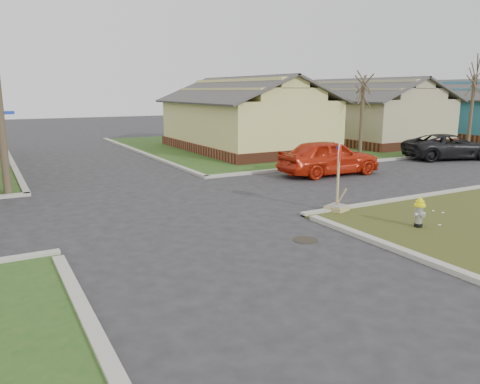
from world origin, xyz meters
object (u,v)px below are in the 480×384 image
red_sedan (329,157)px  fire_hydrant (419,211)px  dark_pickup (449,147)px  stop_sign (337,196)px

red_sedan → fire_hydrant: bearing=160.5°
red_sedan → dark_pickup: 9.20m
stop_sign → dark_pickup: (13.25, 6.12, 0.18)m
stop_sign → red_sedan: (4.08, 5.40, 0.29)m
fire_hydrant → dark_pickup: size_ratio=0.17×
stop_sign → dark_pickup: 14.60m
stop_sign → red_sedan: bearing=33.8°
stop_sign → fire_hydrant: bearing=-91.7°
stop_sign → red_sedan: stop_sign is taller
stop_sign → dark_pickup: size_ratio=0.43×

